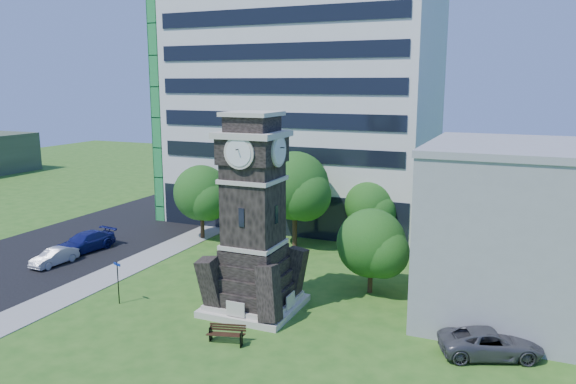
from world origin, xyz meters
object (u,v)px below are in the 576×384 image
at_px(car_street_mid, 54,257).
at_px(street_sign, 118,278).
at_px(clock_tower, 253,227).
at_px(park_bench, 226,333).
at_px(car_east_lot, 490,343).
at_px(car_street_north, 85,242).

relative_size(car_street_mid, street_sign, 1.38).
xyz_separation_m(car_street_mid, street_sign, (9.79, -4.24, 1.11)).
height_order(car_street_mid, street_sign, street_sign).
distance_m(car_street_mid, street_sign, 10.73).
height_order(clock_tower, park_bench, clock_tower).
bearing_deg(car_east_lot, park_bench, 85.24).
relative_size(car_east_lot, street_sign, 1.87).
xyz_separation_m(park_bench, street_sign, (-9.03, 2.09, 1.19)).
relative_size(car_street_mid, car_street_north, 0.71).
distance_m(clock_tower, car_east_lot, 14.70).
height_order(car_east_lot, park_bench, car_east_lot).
bearing_deg(car_east_lot, clock_tower, 65.28).
bearing_deg(park_bench, clock_tower, 82.95).
xyz_separation_m(clock_tower, park_bench, (0.71, -4.78, -4.73)).
distance_m(park_bench, street_sign, 9.34).
bearing_deg(clock_tower, street_sign, -162.08).
xyz_separation_m(clock_tower, car_east_lot, (13.96, -0.70, -4.56)).
distance_m(car_street_north, park_bench, 21.71).
height_order(park_bench, street_sign, street_sign).
height_order(car_east_lot, street_sign, street_sign).
bearing_deg(car_street_north, car_street_mid, -75.35).
distance_m(clock_tower, street_sign, 9.43).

